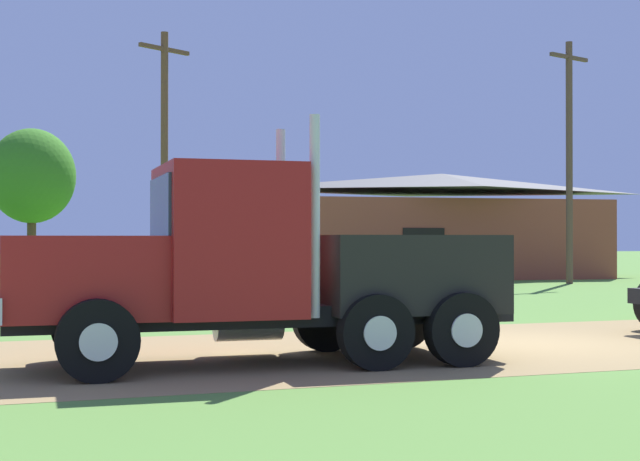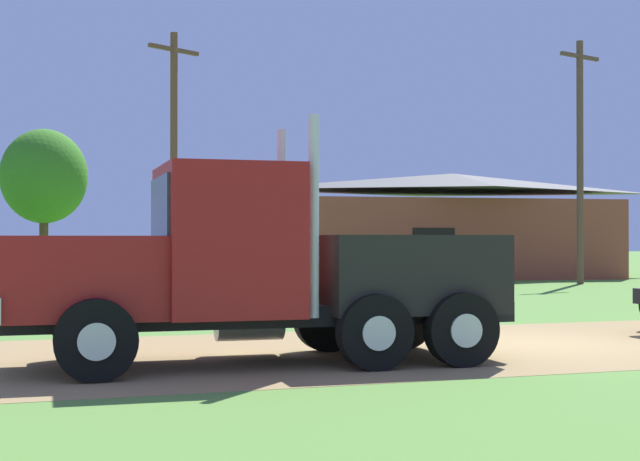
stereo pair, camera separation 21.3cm
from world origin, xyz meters
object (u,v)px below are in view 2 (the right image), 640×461
object	(u,v)px
truck_foreground_white	(258,272)
utility_pole_near	(174,153)
shed_building	(452,228)
utility_pole_far	(580,156)

from	to	relation	value
truck_foreground_white	utility_pole_near	size ratio (longest dim) A/B	0.79
shed_building	utility_pole_far	world-z (taller)	utility_pole_far
truck_foreground_white	shed_building	xyz separation A→B (m)	(15.74, 25.44, 0.98)
shed_building	utility_pole_near	bearing A→B (deg)	-159.30
utility_pole_near	utility_pole_far	bearing A→B (deg)	-6.31
utility_pole_far	truck_foreground_white	bearing A→B (deg)	-133.73
utility_pole_far	utility_pole_near	bearing A→B (deg)	173.69
truck_foreground_white	shed_building	bearing A→B (deg)	58.25
truck_foreground_white	shed_building	distance (m)	29.93
truck_foreground_white	utility_pole_far	world-z (taller)	utility_pole_far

